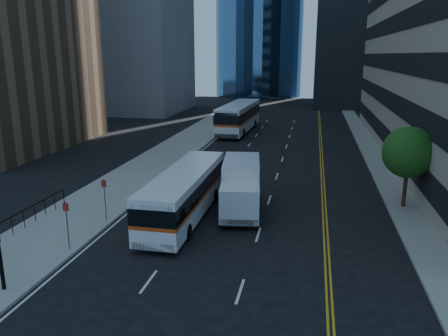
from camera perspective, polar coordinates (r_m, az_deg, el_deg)
name	(u,v)px	position (r m, az deg, el deg)	size (l,w,h in m)	color
ground	(243,249)	(22.31, 2.55, -10.56)	(160.00, 160.00, 0.00)	black
sidewalk_west	(184,143)	(47.90, -5.19, 3.21)	(5.00, 90.00, 0.15)	gray
sidewalk_east	(371,151)	(46.32, 18.63, 2.11)	(2.00, 90.00, 0.15)	gray
midrise_west	(127,5)	(78.80, -12.55, 20.11)	(18.00, 18.00, 35.00)	gray
street_tree	(409,152)	(29.18, 22.99, 1.88)	(3.20, 3.20, 5.10)	#332114
bus_front	(185,192)	(26.05, -5.10, -3.17)	(2.45, 11.08, 2.85)	white
bus_rear	(239,117)	(55.28, 1.96, 6.73)	(3.54, 13.75, 3.52)	white
box_truck	(241,186)	(26.92, 2.22, -2.35)	(3.05, 6.71, 3.10)	silver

